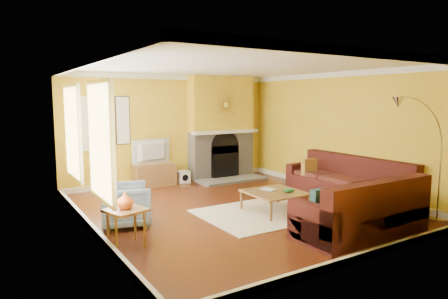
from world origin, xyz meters
TOP-DOWN VIEW (x-y plane):
  - floor at (0.00, 0.00)m, footprint 5.50×6.00m
  - ceiling at (0.00, 0.00)m, footprint 5.50×6.00m
  - wall_back at (0.00, 3.01)m, footprint 5.50×0.02m
  - wall_front at (0.00, -3.01)m, footprint 5.50×0.02m
  - wall_left at (-2.76, 0.00)m, footprint 0.02×6.00m
  - wall_right at (2.76, 0.00)m, footprint 0.02×6.00m
  - baseboard at (0.00, 0.00)m, footprint 5.50×6.00m
  - crown_molding at (0.00, 0.00)m, footprint 5.50×6.00m
  - window_left_near at (-2.72, 1.30)m, footprint 0.06×1.22m
  - window_left_far at (-2.72, -0.60)m, footprint 0.06×1.22m
  - window_back at (-1.90, 2.96)m, footprint 0.82×0.06m
  - wall_art at (-1.25, 2.97)m, footprint 0.34×0.04m
  - fireplace at (1.35, 2.80)m, footprint 1.80×0.40m
  - mantel at (1.35, 2.56)m, footprint 1.92×0.22m
  - hearth at (1.35, 2.25)m, footprint 1.80×0.70m
  - sunburst at (1.35, 2.57)m, footprint 0.70×0.04m
  - rug at (0.29, -0.55)m, footprint 2.40×1.80m
  - sectional_sofa at (1.23, -0.98)m, footprint 3.04×3.44m
  - coffee_table at (0.47, -0.58)m, footprint 1.03×1.03m
  - media_console at (-0.60, 2.74)m, footprint 1.00×0.45m
  - tv at (-0.60, 2.74)m, footprint 1.03×0.32m
  - subwoofer at (0.16, 2.72)m, footprint 0.30×0.30m
  - armchair at (-2.16, 0.06)m, footprint 0.93×0.92m
  - side_table at (-2.46, -0.85)m, footprint 0.62×0.62m
  - vase at (-2.46, -0.85)m, footprint 0.31×0.31m
  - book at (0.32, -0.48)m, footprint 0.26×0.31m
  - arc_lamp at (1.93, -2.50)m, footprint 1.35×0.36m

SIDE VIEW (x-z plane):
  - floor at x=0.00m, z-range -0.02..0.00m
  - rug at x=0.29m, z-range 0.00..0.02m
  - hearth at x=1.35m, z-range 0.00..0.06m
  - baseboard at x=0.00m, z-range 0.00..0.12m
  - subwoofer at x=0.16m, z-range 0.00..0.30m
  - coffee_table at x=0.47m, z-range 0.00..0.40m
  - media_console at x=-0.60m, z-range 0.00..0.55m
  - side_table at x=-2.46m, z-range 0.00..0.55m
  - armchair at x=-2.16m, z-range 0.00..0.71m
  - book at x=0.32m, z-range 0.40..0.42m
  - sectional_sofa at x=1.23m, z-range 0.00..0.90m
  - vase at x=-2.46m, z-range 0.55..0.80m
  - tv at x=-0.60m, z-range 0.55..1.14m
  - arc_lamp at x=1.93m, z-range 0.00..2.12m
  - mantel at x=1.35m, z-range 1.21..1.29m
  - wall_back at x=0.00m, z-range 0.00..2.70m
  - wall_front at x=0.00m, z-range 0.00..2.70m
  - wall_left at x=-2.76m, z-range 0.00..2.70m
  - wall_right at x=2.76m, z-range 0.00..2.70m
  - fireplace at x=1.35m, z-range 0.00..2.70m
  - window_left_near at x=-2.72m, z-range 0.64..2.36m
  - window_left_far at x=-2.72m, z-range 0.64..2.36m
  - window_back at x=-1.90m, z-range 0.94..2.16m
  - wall_art at x=-1.25m, z-range 1.03..2.17m
  - sunburst at x=1.35m, z-range 1.60..2.30m
  - crown_molding at x=0.00m, z-range 2.58..2.70m
  - ceiling at x=0.00m, z-range 2.70..2.72m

